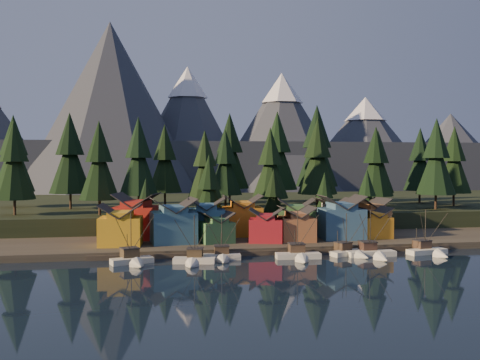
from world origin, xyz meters
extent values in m
plane|color=black|center=(0.00, 0.00, 0.00)|extent=(500.00, 500.00, 0.00)
cube|color=#352F27|center=(0.00, 40.00, 0.75)|extent=(400.00, 50.00, 1.50)
cube|color=black|center=(0.00, 90.00, 3.00)|extent=(420.00, 100.00, 6.00)
cube|color=#4C4236|center=(0.00, 16.50, 0.50)|extent=(80.00, 4.00, 1.00)
cube|color=#434856|center=(0.00, 240.00, 15.00)|extent=(560.00, 160.00, 30.00)
cone|color=#434856|center=(-45.00, 180.00, 45.00)|extent=(100.00, 100.00, 90.00)
cone|color=#434856|center=(-5.00, 198.00, 36.00)|extent=(80.00, 80.00, 72.00)
cone|color=white|center=(-5.00, 198.00, 63.36)|extent=(22.40, 22.40, 17.28)
cone|color=#434856|center=(45.00, 186.00, 34.00)|extent=(84.00, 84.00, 68.00)
cone|color=white|center=(45.00, 186.00, 59.84)|extent=(23.52, 23.52, 16.32)
cone|color=#434856|center=(100.00, 202.00, 29.00)|extent=(92.00, 92.00, 58.00)
cone|color=white|center=(100.00, 202.00, 51.04)|extent=(25.76, 25.76, 13.92)
cone|color=#434856|center=(160.00, 210.00, 25.00)|extent=(88.00, 88.00, 50.00)
cube|color=beige|center=(-30.85, 10.31, 0.35)|extent=(8.69, 5.36, 1.59)
cone|color=beige|center=(-29.47, 6.05, 0.35)|extent=(3.70, 3.57, 2.99)
cube|color=black|center=(-30.85, 10.31, -0.25)|extent=(8.90, 5.47, 0.35)
cube|color=#473925|center=(-31.31, 11.73, 1.89)|extent=(3.95, 3.82, 1.79)
cube|color=#2C2929|center=(-31.31, 11.73, 2.89)|extent=(4.20, 4.07, 0.20)
cylinder|color=black|center=(-31.01, 10.78, 5.57)|extent=(0.18, 0.18, 8.96)
cylinder|color=black|center=(-31.84, 13.34, 3.28)|extent=(0.14, 0.14, 4.38)
cube|color=silver|center=(-18.73, 8.72, 0.33)|extent=(8.62, 4.44, 1.50)
cone|color=silver|center=(-19.67, 4.31, 0.33)|extent=(3.32, 3.33, 2.80)
cube|color=black|center=(-18.73, 8.72, -0.23)|extent=(8.82, 4.53, 0.33)
cube|color=#423623|center=(-18.42, 10.19, 1.78)|extent=(3.51, 3.36, 1.68)
cube|color=#2C2929|center=(-18.42, 10.19, 2.71)|extent=(3.73, 3.58, 0.19)
cylinder|color=black|center=(-18.63, 9.21, 5.23)|extent=(0.17, 0.17, 8.41)
cylinder|color=black|center=(-18.07, 11.86, 3.08)|extent=(0.13, 0.13, 4.11)
cube|color=beige|center=(-12.74, 11.71, 0.32)|extent=(7.80, 3.38, 1.46)
cone|color=beige|center=(-13.10, 7.56, 0.32)|extent=(2.95, 2.82, 2.74)
cube|color=black|center=(-12.74, 11.71, -0.23)|extent=(7.99, 3.45, 0.32)
cube|color=#453425|center=(-12.62, 13.10, 1.74)|extent=(3.15, 2.98, 1.64)
cube|color=#2C2929|center=(-12.62, 13.10, 2.65)|extent=(3.35, 3.18, 0.18)
cylinder|color=black|center=(-12.70, 12.17, 5.11)|extent=(0.16, 0.16, 8.22)
cylinder|color=black|center=(-12.49, 14.66, 3.01)|extent=(0.13, 0.13, 4.02)
cube|color=silver|center=(2.97, 10.04, 0.34)|extent=(9.42, 3.63, 1.57)
cone|color=silver|center=(2.58, 4.99, 0.34)|extent=(3.17, 3.37, 2.94)
cube|color=black|center=(2.97, 10.04, -0.24)|extent=(9.65, 3.70, 0.34)
cube|color=#4A3727|center=(3.10, 11.72, 1.86)|extent=(3.35, 3.17, 1.76)
cube|color=#2C2929|center=(3.10, 11.72, 2.84)|extent=(3.56, 3.38, 0.20)
cylinder|color=black|center=(3.01, 10.60, 5.48)|extent=(0.18, 0.18, 8.81)
cylinder|color=black|center=(3.24, 13.63, 3.23)|extent=(0.14, 0.14, 4.31)
cube|color=beige|center=(14.55, 11.80, 0.31)|extent=(8.78, 5.57, 1.43)
cone|color=beige|center=(16.23, 7.52, 0.31)|extent=(3.54, 3.64, 2.68)
cube|color=black|center=(14.55, 11.80, -0.22)|extent=(8.98, 5.68, 0.31)
cube|color=#443424|center=(13.99, 13.22, 1.70)|extent=(3.65, 3.55, 1.61)
cube|color=#2C2929|center=(13.99, 13.22, 2.59)|extent=(3.88, 3.78, 0.18)
cylinder|color=black|center=(14.36, 12.27, 5.01)|extent=(0.16, 0.16, 8.05)
cylinder|color=black|center=(13.35, 14.84, 2.95)|extent=(0.13, 0.13, 3.94)
cube|color=silver|center=(19.04, 9.88, 0.34)|extent=(10.29, 3.06, 1.56)
cone|color=silver|center=(19.11, 4.26, 0.34)|extent=(2.97, 3.54, 2.92)
cube|color=black|center=(19.04, 9.88, -0.24)|extent=(10.54, 3.11, 0.34)
cube|color=#442D24|center=(19.01, 11.76, 1.85)|extent=(3.16, 2.96, 1.75)
cube|color=#2C2929|center=(19.01, 11.76, 2.83)|extent=(3.35, 3.16, 0.19)
cylinder|color=black|center=(19.03, 10.51, 5.46)|extent=(0.18, 0.18, 8.77)
cylinder|color=black|center=(18.98, 13.88, 3.22)|extent=(0.14, 0.14, 4.29)
cube|color=white|center=(32.02, 10.24, 0.33)|extent=(9.31, 4.44, 1.53)
cone|color=white|center=(32.91, 5.41, 0.33)|extent=(3.37, 3.52, 2.86)
cube|color=black|center=(32.02, 10.24, -0.24)|extent=(9.53, 4.53, 0.33)
cube|color=#4F392A|center=(31.72, 11.84, 1.81)|extent=(3.52, 3.37, 1.72)
cube|color=#2C2929|center=(31.72, 11.84, 2.77)|extent=(3.75, 3.59, 0.19)
cylinder|color=black|center=(31.92, 10.77, 5.34)|extent=(0.17, 0.17, 8.59)
cylinder|color=black|center=(31.39, 13.67, 3.15)|extent=(0.13, 0.13, 4.20)
cube|color=gold|center=(-33.59, 24.53, 4.63)|extent=(9.73, 8.69, 6.27)
cube|color=gold|center=(-33.59, 24.53, 8.39)|extent=(5.63, 8.20, 1.28)
cube|color=#345F7C|center=(-21.93, 26.11, 5.06)|extent=(10.72, 9.74, 7.12)
cube|color=#345F7C|center=(-21.93, 26.11, 9.29)|extent=(6.29, 9.10, 1.39)
cube|color=#3C6F3E|center=(-12.19, 24.94, 3.87)|extent=(8.24, 7.86, 4.75)
cube|color=#3C6F3E|center=(-12.19, 24.94, 6.74)|extent=(5.07, 7.13, 1.00)
cube|color=maroon|center=(-0.72, 23.87, 4.17)|extent=(9.00, 8.36, 5.35)
cube|color=maroon|center=(-0.72, 23.87, 7.37)|extent=(5.67, 7.38, 1.07)
cube|color=#9E5E38|center=(6.74, 24.25, 4.28)|extent=(8.27, 8.27, 5.56)
cube|color=#9E5E38|center=(6.74, 24.25, 7.60)|extent=(4.76, 7.89, 1.09)
cube|color=#34597C|center=(18.25, 25.54, 5.16)|extent=(10.31, 8.82, 7.31)
cube|color=#34597C|center=(18.25, 25.54, 9.49)|extent=(5.84, 8.44, 1.40)
cube|color=orange|center=(26.55, 25.67, 4.07)|extent=(7.64, 6.73, 5.14)
cube|color=orange|center=(26.55, 25.67, 7.15)|extent=(4.27, 6.51, 1.05)
cube|color=maroon|center=(-30.28, 34.64, 5.39)|extent=(11.93, 11.13, 7.78)
cube|color=maroon|center=(-30.28, 34.64, 9.96)|extent=(7.53, 9.82, 1.41)
cube|color=#3B698D|center=(-13.63, 31.53, 5.07)|extent=(9.68, 9.20, 7.14)
cube|color=#3B698D|center=(-13.63, 31.53, 9.24)|extent=(5.73, 8.57, 1.23)
cube|color=orange|center=(-4.23, 35.29, 5.09)|extent=(10.07, 8.72, 7.18)
cube|color=orange|center=(-4.23, 35.29, 9.34)|extent=(5.76, 8.29, 1.35)
cube|color=#3C6C3A|center=(9.21, 33.27, 4.69)|extent=(10.39, 9.16, 6.38)
cube|color=#3C6C3A|center=(9.21, 33.27, 8.50)|extent=(6.38, 8.17, 1.27)
cube|color=silver|center=(19.50, 34.05, 4.77)|extent=(8.91, 8.05, 6.54)
cube|color=silver|center=(19.50, 34.05, 8.62)|extent=(5.13, 7.63, 1.18)
cube|color=#A46A3A|center=(29.45, 34.07, 4.76)|extent=(9.12, 8.70, 6.53)
cube|color=#A46A3A|center=(29.45, 34.07, 8.58)|extent=(5.52, 7.99, 1.13)
cylinder|color=#332319|center=(-62.00, 52.00, 8.20)|extent=(0.70, 0.70, 4.40)
cone|color=black|center=(-62.00, 52.00, 17.72)|extent=(10.75, 10.75, 15.14)
cone|color=black|center=(-62.00, 52.00, 25.54)|extent=(7.33, 7.33, 10.99)
cylinder|color=#332319|center=(-50.00, 68.00, 8.51)|extent=(0.70, 0.70, 5.03)
cone|color=black|center=(-50.00, 68.00, 19.41)|extent=(12.29, 12.29, 17.32)
cone|color=black|center=(-50.00, 68.00, 28.34)|extent=(8.38, 8.38, 12.57)
cylinder|color=#332319|center=(-40.00, 48.00, 8.18)|extent=(0.70, 0.70, 4.36)
cone|color=black|center=(-40.00, 48.00, 17.64)|extent=(10.67, 10.67, 15.03)
cone|color=black|center=(-40.00, 48.00, 25.40)|extent=(7.27, 7.27, 10.91)
cylinder|color=#332319|center=(-30.00, 60.00, 8.37)|extent=(0.70, 0.70, 4.74)
cone|color=black|center=(-30.00, 60.00, 18.63)|extent=(11.58, 11.58, 16.31)
cone|color=black|center=(-30.00, 60.00, 27.05)|extent=(7.89, 7.89, 11.84)
cylinder|color=#332319|center=(-22.00, 75.00, 8.28)|extent=(0.70, 0.70, 4.56)
cone|color=black|center=(-22.00, 75.00, 18.16)|extent=(11.14, 11.14, 15.70)
cone|color=black|center=(-22.00, 75.00, 26.26)|extent=(7.60, 7.60, 11.40)
cylinder|color=#332319|center=(-12.00, 50.00, 8.00)|extent=(0.70, 0.70, 4.00)
cone|color=black|center=(-12.00, 50.00, 16.66)|extent=(9.77, 9.77, 13.77)
cone|color=black|center=(-12.00, 50.00, 23.76)|extent=(6.66, 6.66, 9.99)
cylinder|color=#332319|center=(-4.00, 65.00, 8.09)|extent=(0.70, 0.70, 4.19)
cone|color=black|center=(-4.00, 65.00, 17.17)|extent=(10.24, 10.24, 14.42)
cone|color=black|center=(-4.00, 65.00, 24.61)|extent=(6.98, 6.98, 10.47)
cylinder|color=#332319|center=(6.00, 48.00, 8.07)|extent=(0.70, 0.70, 4.13)
cone|color=black|center=(6.00, 48.00, 17.02)|extent=(10.10, 10.10, 14.24)
cone|color=black|center=(6.00, 48.00, 24.37)|extent=(6.89, 6.89, 10.33)
cylinder|color=#332319|center=(14.00, 72.00, 8.67)|extent=(0.70, 0.70, 5.33)
cone|color=black|center=(14.00, 72.00, 20.22)|extent=(13.03, 13.03, 18.36)
cone|color=black|center=(14.00, 72.00, 29.69)|extent=(8.89, 8.89, 13.33)
cylinder|color=#332319|center=(22.00, 55.00, 8.39)|extent=(0.70, 0.70, 4.77)
cone|color=black|center=(22.00, 55.00, 18.72)|extent=(11.66, 11.66, 16.44)
cone|color=black|center=(22.00, 55.00, 27.21)|extent=(7.95, 7.95, 11.93)
cylinder|color=#332319|center=(30.00, 80.00, 8.95)|extent=(0.70, 0.70, 5.89)
cone|color=black|center=(30.00, 80.00, 21.72)|extent=(14.41, 14.41, 20.30)
cone|color=black|center=(30.00, 80.00, 32.20)|extent=(9.82, 9.82, 14.74)
cylinder|color=#332319|center=(38.00, 50.00, 8.13)|extent=(0.70, 0.70, 4.27)
cone|color=black|center=(38.00, 50.00, 17.39)|extent=(10.44, 10.44, 14.71)
cone|color=black|center=(38.00, 50.00, 24.98)|extent=(7.12, 7.12, 10.67)
cylinder|color=#332319|center=(46.00, 66.00, 8.12)|extent=(0.70, 0.70, 4.24)
cone|color=black|center=(46.00, 66.00, 17.31)|extent=(10.37, 10.37, 14.61)
cone|color=black|center=(46.00, 66.00, 24.85)|extent=(7.07, 7.07, 10.60)
cylinder|color=#332319|center=(56.00, 48.00, 8.36)|extent=(0.70, 0.70, 4.73)
cone|color=black|center=(56.00, 48.00, 18.60)|extent=(11.55, 11.55, 16.28)
cone|color=black|center=(56.00, 48.00, 27.00)|extent=(7.88, 7.88, 11.81)
cylinder|color=#332319|center=(64.00, 72.00, 8.25)|extent=(0.70, 0.70, 4.50)
cone|color=black|center=(64.00, 72.00, 17.99)|extent=(10.99, 10.99, 15.49)
cone|color=black|center=(64.00, 72.00, 25.99)|extent=(7.50, 7.50, 11.24)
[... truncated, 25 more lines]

